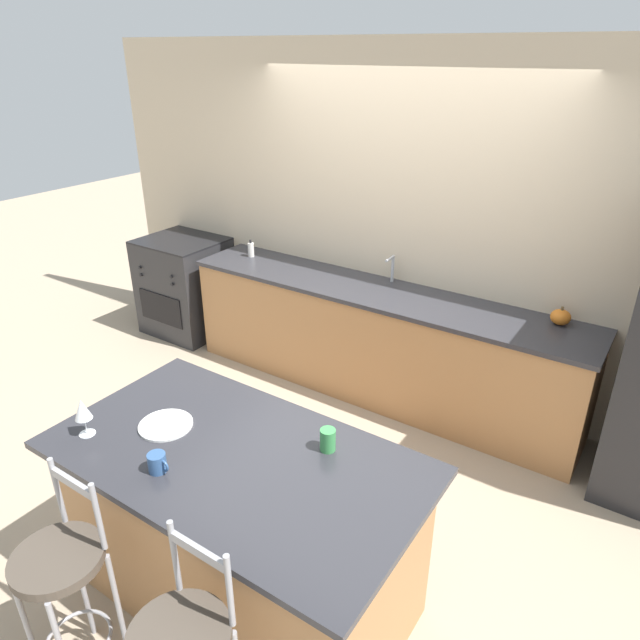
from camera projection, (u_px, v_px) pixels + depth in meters
name	position (u px, v px, depth m)	size (l,w,h in m)	color
ground_plane	(352.00, 409.00, 4.56)	(18.00, 18.00, 0.00)	tan
wall_back	(401.00, 225.00, 4.49)	(6.00, 0.07, 2.70)	beige
back_counter	(377.00, 341.00, 4.64)	(3.33, 0.66, 0.91)	#A87547
sink_faucet	(392.00, 266.00, 4.53)	(0.02, 0.13, 0.22)	#ADAFB5
kitchen_island	(240.00, 527.00, 2.83)	(1.79, 0.98, 0.92)	#A87547
oven_range	(186.00, 286.00, 5.66)	(0.76, 0.71, 0.95)	#28282B
bar_stool_near	(65.00, 578.00, 2.40)	(0.38, 0.38, 1.08)	#99999E
dinner_plate	(166.00, 425.00, 2.83)	(0.27, 0.27, 0.02)	white
wine_glass	(82.00, 410.00, 2.72)	(0.08, 0.08, 0.20)	white
coffee_mug	(158.00, 463.00, 2.52)	(0.11, 0.08, 0.09)	#335689
tumbler_cup	(328.00, 440.00, 2.65)	(0.07, 0.07, 0.11)	#3D934C
pumpkin_decoration	(561.00, 317.00, 3.87)	(0.13, 0.13, 0.13)	orange
soap_bottle	(251.00, 250.00, 5.12)	(0.06, 0.06, 0.16)	silver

